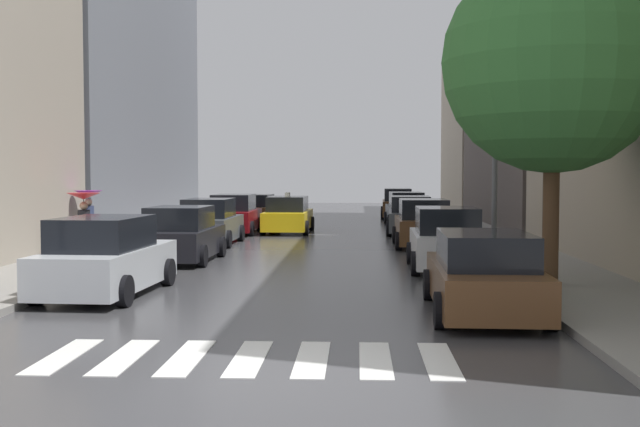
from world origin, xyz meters
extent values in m
cube|color=#3C3C3F|center=(0.00, 24.00, -0.02)|extent=(28.00, 72.00, 0.04)
cube|color=gray|center=(-6.50, 24.00, 0.07)|extent=(3.00, 72.00, 0.15)
cube|color=gray|center=(6.50, 24.00, 0.07)|extent=(3.00, 72.00, 0.15)
cube|color=silver|center=(-2.70, 1.04, 0.01)|extent=(0.45, 2.20, 0.01)
cube|color=silver|center=(-1.80, 1.04, 0.01)|extent=(0.45, 2.20, 0.01)
cube|color=silver|center=(-0.90, 1.04, 0.01)|extent=(0.45, 2.20, 0.01)
cube|color=silver|center=(0.00, 1.04, 0.01)|extent=(0.45, 2.20, 0.01)
cube|color=silver|center=(0.90, 1.04, 0.01)|extent=(0.45, 2.20, 0.01)
cube|color=silver|center=(1.80, 1.04, 0.01)|extent=(0.45, 2.20, 0.01)
cube|color=silver|center=(2.70, 1.04, 0.01)|extent=(0.45, 2.20, 0.01)
cube|color=slate|center=(-11.00, 26.76, 10.80)|extent=(6.00, 18.69, 21.61)
cube|color=#B2A38C|center=(11.00, 44.69, 5.48)|extent=(6.00, 12.35, 10.96)
cube|color=#B2B7BF|center=(-3.91, 6.69, 0.60)|extent=(2.03, 4.57, 0.85)
cube|color=black|center=(-3.92, 6.47, 1.37)|extent=(1.72, 2.54, 0.69)
cylinder|color=black|center=(-4.75, 8.21, 0.32)|extent=(0.25, 0.65, 0.64)
cylinder|color=black|center=(-2.93, 8.13, 0.32)|extent=(0.25, 0.65, 0.64)
cylinder|color=black|center=(-4.89, 5.26, 0.32)|extent=(0.25, 0.65, 0.64)
cylinder|color=black|center=(-3.07, 5.17, 0.32)|extent=(0.25, 0.65, 0.64)
cube|color=black|center=(-3.73, 13.09, 0.59)|extent=(1.93, 4.20, 0.82)
cube|color=black|center=(-3.74, 12.88, 1.33)|extent=(1.67, 2.32, 0.67)
cylinder|color=black|center=(-4.63, 14.48, 0.32)|extent=(0.23, 0.64, 0.64)
cylinder|color=black|center=(-2.78, 14.44, 0.32)|extent=(0.23, 0.64, 0.64)
cylinder|color=black|center=(-4.68, 11.73, 0.32)|extent=(0.23, 0.64, 0.64)
cylinder|color=black|center=(-2.83, 11.69, 0.32)|extent=(0.23, 0.64, 0.64)
cube|color=#474C51|center=(-3.95, 18.70, 0.60)|extent=(1.88, 4.31, 0.85)
cube|color=black|center=(-3.95, 18.49, 1.37)|extent=(1.64, 2.38, 0.69)
cylinder|color=black|center=(-4.84, 20.13, 0.32)|extent=(0.23, 0.64, 0.64)
cylinder|color=black|center=(-3.01, 20.11, 0.32)|extent=(0.23, 0.64, 0.64)
cylinder|color=black|center=(-4.88, 17.30, 0.32)|extent=(0.23, 0.64, 0.64)
cylinder|color=black|center=(-3.05, 17.28, 0.32)|extent=(0.23, 0.64, 0.64)
cube|color=maroon|center=(-3.88, 24.01, 0.60)|extent=(1.87, 4.51, 0.86)
cube|color=black|center=(-3.88, 23.78, 1.38)|extent=(1.64, 2.48, 0.70)
cylinder|color=black|center=(-4.82, 25.49, 0.32)|extent=(0.22, 0.64, 0.64)
cylinder|color=black|center=(-2.95, 25.50, 0.32)|extent=(0.22, 0.64, 0.64)
cylinder|color=black|center=(-4.81, 22.52, 0.32)|extent=(0.22, 0.64, 0.64)
cylinder|color=black|center=(-2.95, 22.52, 0.32)|extent=(0.22, 0.64, 0.64)
cube|color=brown|center=(-3.75, 30.25, 0.56)|extent=(2.06, 4.10, 0.76)
cube|color=black|center=(-3.76, 30.05, 1.25)|extent=(1.75, 2.29, 0.62)
cylinder|color=black|center=(-4.62, 31.62, 0.32)|extent=(0.25, 0.65, 0.64)
cylinder|color=black|center=(-2.75, 31.53, 0.32)|extent=(0.25, 0.65, 0.64)
cylinder|color=black|center=(-4.75, 28.97, 0.32)|extent=(0.25, 0.65, 0.64)
cylinder|color=black|center=(-2.88, 28.88, 0.32)|extent=(0.25, 0.65, 0.64)
cube|color=brown|center=(3.91, 4.79, 0.55)|extent=(1.95, 4.69, 0.76)
cube|color=black|center=(3.90, 4.56, 1.24)|extent=(1.67, 2.60, 0.62)
cylinder|color=black|center=(3.04, 6.35, 0.32)|extent=(0.24, 0.65, 0.64)
cylinder|color=black|center=(4.86, 6.30, 0.32)|extent=(0.24, 0.65, 0.64)
cylinder|color=black|center=(2.96, 3.28, 0.32)|extent=(0.24, 0.65, 0.64)
cylinder|color=black|center=(4.78, 3.24, 0.32)|extent=(0.24, 0.65, 0.64)
cube|color=silver|center=(3.97, 11.47, 0.60)|extent=(1.90, 4.05, 0.85)
cube|color=black|center=(3.97, 11.27, 1.38)|extent=(1.64, 2.24, 0.70)
cylinder|color=black|center=(3.09, 12.82, 0.32)|extent=(0.23, 0.64, 0.64)
cylinder|color=black|center=(4.90, 12.78, 0.32)|extent=(0.23, 0.64, 0.64)
cylinder|color=black|center=(3.04, 10.17, 0.32)|extent=(0.23, 0.64, 0.64)
cylinder|color=black|center=(4.85, 10.13, 0.32)|extent=(0.23, 0.64, 0.64)
cube|color=brown|center=(3.90, 18.19, 0.60)|extent=(1.89, 4.20, 0.85)
cube|color=black|center=(3.90, 17.98, 1.38)|extent=(1.66, 2.32, 0.70)
cylinder|color=black|center=(2.98, 19.58, 0.32)|extent=(0.22, 0.64, 0.64)
cylinder|color=black|center=(4.84, 19.57, 0.32)|extent=(0.22, 0.64, 0.64)
cylinder|color=black|center=(2.96, 16.81, 0.32)|extent=(0.22, 0.64, 0.64)
cylinder|color=black|center=(4.82, 16.80, 0.32)|extent=(0.22, 0.64, 0.64)
cube|color=#474C51|center=(3.85, 24.17, 0.58)|extent=(2.06, 4.65, 0.82)
cube|color=black|center=(3.84, 23.95, 1.33)|extent=(1.75, 2.58, 0.67)
cylinder|color=black|center=(2.98, 25.72, 0.32)|extent=(0.25, 0.65, 0.64)
cylinder|color=black|center=(4.85, 25.64, 0.32)|extent=(0.25, 0.65, 0.64)
cylinder|color=black|center=(2.85, 22.71, 0.32)|extent=(0.25, 0.65, 0.64)
cylinder|color=black|center=(4.72, 22.63, 0.32)|extent=(0.25, 0.65, 0.64)
cube|color=#474C51|center=(3.99, 29.59, 0.60)|extent=(1.91, 4.64, 0.84)
cube|color=black|center=(3.99, 29.36, 1.36)|extent=(1.64, 2.57, 0.69)
cylinder|color=black|center=(3.05, 31.08, 0.32)|extent=(0.24, 0.65, 0.64)
cylinder|color=black|center=(4.84, 31.13, 0.32)|extent=(0.24, 0.65, 0.64)
cylinder|color=black|center=(3.13, 28.05, 0.32)|extent=(0.24, 0.65, 0.64)
cylinder|color=black|center=(4.92, 28.10, 0.32)|extent=(0.24, 0.65, 0.64)
cube|color=brown|center=(3.91, 36.22, 0.61)|extent=(1.91, 4.77, 0.87)
cube|color=black|center=(3.90, 35.98, 1.40)|extent=(1.63, 2.64, 0.71)
cylinder|color=black|center=(3.07, 37.80, 0.32)|extent=(0.24, 0.65, 0.64)
cylinder|color=black|center=(4.84, 37.74, 0.32)|extent=(0.24, 0.65, 0.64)
cylinder|color=black|center=(2.97, 34.69, 0.32)|extent=(0.24, 0.65, 0.64)
cylinder|color=black|center=(4.74, 34.63, 0.32)|extent=(0.24, 0.65, 0.64)
cube|color=yellow|center=(-1.56, 24.61, 0.57)|extent=(1.96, 4.59, 0.80)
cube|color=black|center=(-1.57, 24.38, 1.30)|extent=(1.69, 2.54, 0.65)
cube|color=#F2EDCC|center=(-1.57, 24.38, 1.72)|extent=(0.21, 0.36, 0.18)
cylinder|color=black|center=(-2.45, 26.13, 0.32)|extent=(0.24, 0.65, 0.64)
cylinder|color=black|center=(-0.60, 26.08, 0.32)|extent=(0.24, 0.65, 0.64)
cylinder|color=black|center=(-2.52, 23.13, 0.32)|extent=(0.24, 0.65, 0.64)
cylinder|color=black|center=(-0.67, 23.08, 0.32)|extent=(0.24, 0.65, 0.64)
cylinder|color=navy|center=(-6.68, 13.01, 0.54)|extent=(0.28, 0.28, 0.78)
cylinder|color=black|center=(-6.68, 13.01, 1.24)|extent=(0.36, 0.36, 0.62)
sphere|color=tan|center=(-6.68, 13.01, 1.68)|extent=(0.24, 0.24, 0.24)
cone|color=red|center=(-6.68, 13.01, 1.96)|extent=(1.00, 1.00, 0.20)
cylinder|color=#333338|center=(-6.68, 13.01, 1.60)|extent=(0.02, 0.02, 0.72)
cylinder|color=black|center=(-7.43, 15.56, 0.55)|extent=(0.28, 0.28, 0.79)
cylinder|color=navy|center=(-7.43, 15.56, 1.25)|extent=(0.36, 0.36, 0.63)
sphere|color=tan|center=(-7.43, 15.56, 1.69)|extent=(0.25, 0.25, 0.25)
cone|color=#8C1E8C|center=(-7.43, 15.56, 1.98)|extent=(0.93, 0.93, 0.20)
cylinder|color=#333338|center=(-7.43, 15.56, 1.62)|extent=(0.02, 0.02, 0.72)
cylinder|color=#513823|center=(5.84, 7.58, 1.58)|extent=(0.36, 0.36, 2.86)
sphere|color=#357134|center=(5.84, 7.58, 5.09)|extent=(4.90, 4.90, 4.90)
cylinder|color=#595B60|center=(5.55, 13.07, 3.45)|extent=(0.16, 0.16, 6.61)
ellipsoid|color=beige|center=(5.55, 13.07, 6.91)|extent=(0.60, 0.28, 0.24)
camera|label=1|loc=(1.54, -9.83, 2.64)|focal=43.50mm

